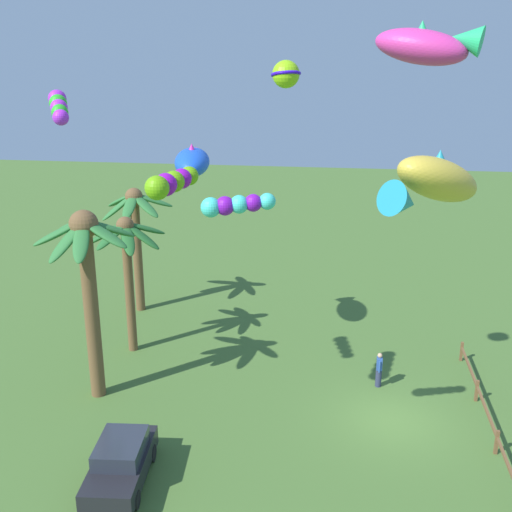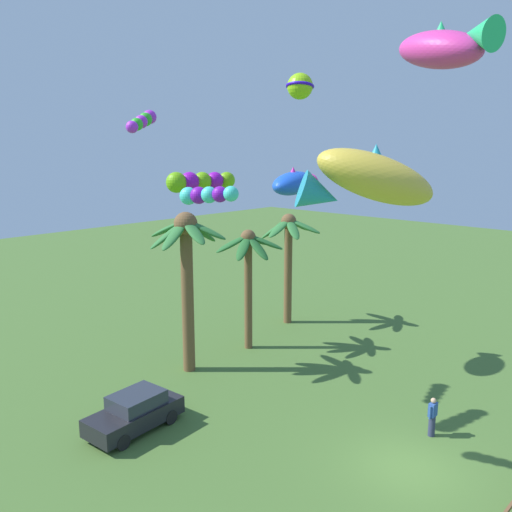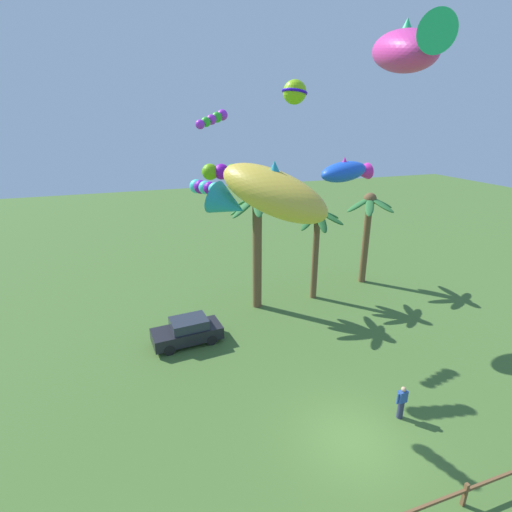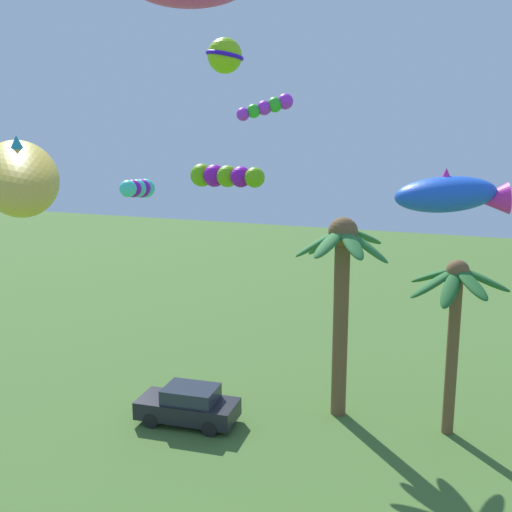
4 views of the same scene
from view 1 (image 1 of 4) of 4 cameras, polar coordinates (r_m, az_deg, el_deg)
ground_plane at (r=25.38m, az=12.68°, el=-14.87°), size 120.00×120.00×0.00m
palm_tree_0 at (r=33.78m, az=-11.26°, el=3.26°), size 4.11×4.06×7.05m
palm_tree_1 at (r=24.98m, az=-15.59°, el=-0.84°), size 3.77×4.03×8.06m
palm_tree_2 at (r=28.94m, az=-12.06°, el=0.52°), size 3.78×3.62×6.73m
rail_fence at (r=25.81m, az=20.84°, el=-13.52°), size 10.98×0.12×0.95m
parked_car_0 at (r=21.87m, az=-12.59°, el=-18.41°), size 4.04×2.05×1.51m
spectator_0 at (r=27.22m, az=11.49°, el=-10.41°), size 0.55×0.26×1.59m
kite_fish_0 at (r=21.72m, az=15.81°, el=18.54°), size 2.42×3.77×1.61m
kite_ball_1 at (r=20.39m, az=2.83°, el=16.71°), size 1.32×1.32×0.89m
kite_tube_2 at (r=19.78m, az=-7.93°, el=6.88°), size 2.81×1.18×0.77m
kite_fish_3 at (r=26.85m, az=-6.00°, el=8.85°), size 3.57×2.03×1.47m
kite_tube_4 at (r=17.62m, az=-1.94°, el=4.84°), size 0.96×2.14×0.68m
kite_tube_5 at (r=20.91m, az=-18.06°, el=13.22°), size 1.95×1.29×1.01m
kite_fish_6 at (r=17.99m, az=16.32°, el=6.71°), size 3.57×3.60×2.14m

